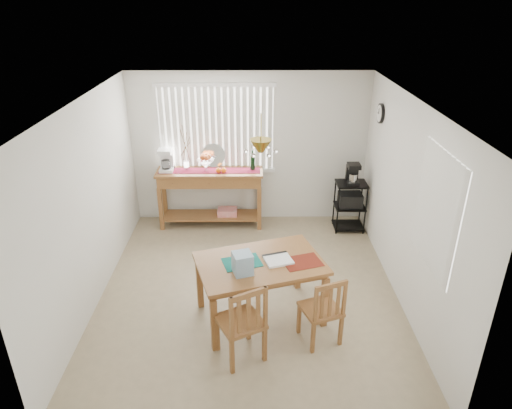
{
  "coord_description": "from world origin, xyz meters",
  "views": [
    {
      "loc": [
        0.05,
        -5.18,
        3.75
      ],
      "look_at": [
        0.1,
        0.55,
        1.05
      ],
      "focal_mm": 32.0,
      "sensor_mm": 36.0,
      "label": 1
    }
  ],
  "objects_px": {
    "wire_cart": "(350,202)",
    "dining_table": "(260,268)",
    "sideboard": "(211,185)",
    "cart_items": "(353,174)",
    "chair_right": "(322,310)",
    "chair_left": "(242,323)"
  },
  "relations": [
    {
      "from": "cart_items",
      "to": "chair_left",
      "type": "height_order",
      "value": "cart_items"
    },
    {
      "from": "sideboard",
      "to": "chair_left",
      "type": "relative_size",
      "value": 1.79
    },
    {
      "from": "wire_cart",
      "to": "dining_table",
      "type": "xyz_separation_m",
      "value": [
        -1.56,
        -2.32,
        0.19
      ]
    },
    {
      "from": "dining_table",
      "to": "chair_left",
      "type": "height_order",
      "value": "chair_left"
    },
    {
      "from": "sideboard",
      "to": "chair_left",
      "type": "xyz_separation_m",
      "value": [
        0.59,
        -3.24,
        -0.26
      ]
    },
    {
      "from": "wire_cart",
      "to": "chair_left",
      "type": "relative_size",
      "value": 0.86
    },
    {
      "from": "wire_cart",
      "to": "chair_right",
      "type": "distance_m",
      "value": 2.92
    },
    {
      "from": "chair_right",
      "to": "dining_table",
      "type": "bearing_deg",
      "value": 146.17
    },
    {
      "from": "sideboard",
      "to": "chair_right",
      "type": "bearing_deg",
      "value": -63.22
    },
    {
      "from": "sideboard",
      "to": "wire_cart",
      "type": "relative_size",
      "value": 2.09
    },
    {
      "from": "sideboard",
      "to": "dining_table",
      "type": "xyz_separation_m",
      "value": [
        0.8,
        -2.51,
        -0.05
      ]
    },
    {
      "from": "chair_left",
      "to": "wire_cart",
      "type": "bearing_deg",
      "value": 59.95
    },
    {
      "from": "chair_left",
      "to": "chair_right",
      "type": "relative_size",
      "value": 1.1
    },
    {
      "from": "wire_cart",
      "to": "dining_table",
      "type": "distance_m",
      "value": 2.8
    },
    {
      "from": "wire_cart",
      "to": "chair_right",
      "type": "height_order",
      "value": "chair_right"
    },
    {
      "from": "dining_table",
      "to": "chair_left",
      "type": "distance_m",
      "value": 0.8
    },
    {
      "from": "chair_left",
      "to": "cart_items",
      "type": "bearing_deg",
      "value": 60.02
    },
    {
      "from": "cart_items",
      "to": "dining_table",
      "type": "xyz_separation_m",
      "value": [
        -1.56,
        -2.32,
        -0.31
      ]
    },
    {
      "from": "wire_cart",
      "to": "cart_items",
      "type": "bearing_deg",
      "value": 90.0
    },
    {
      "from": "sideboard",
      "to": "wire_cart",
      "type": "distance_m",
      "value": 2.38
    },
    {
      "from": "sideboard",
      "to": "cart_items",
      "type": "relative_size",
      "value": 5.07
    },
    {
      "from": "dining_table",
      "to": "wire_cart",
      "type": "bearing_deg",
      "value": 56.06
    }
  ]
}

